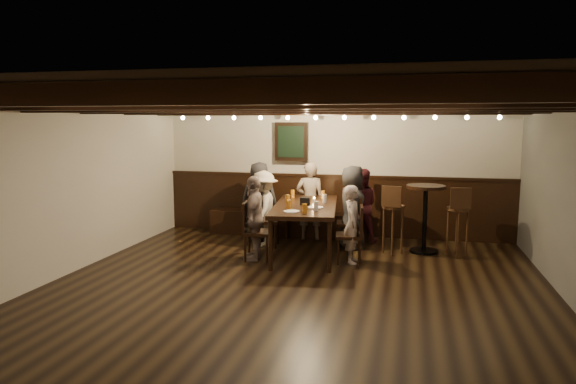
% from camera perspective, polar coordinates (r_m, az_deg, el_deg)
% --- Properties ---
extents(room, '(7.00, 7.00, 7.00)m').
position_cam_1_polar(room, '(8.44, 1.98, 0.68)').
color(room, black).
rests_on(room, ground).
extents(dining_table, '(1.22, 2.25, 0.81)m').
position_cam_1_polar(dining_table, '(8.23, 1.95, -1.85)').
color(dining_table, black).
rests_on(dining_table, floor).
extents(chair_left_near, '(0.47, 0.47, 0.93)m').
position_cam_1_polar(chair_left_near, '(8.84, -2.50, -4.20)').
color(chair_left_near, black).
rests_on(chair_left_near, floor).
extents(chair_left_far, '(0.46, 0.46, 0.90)m').
position_cam_1_polar(chair_left_far, '(7.97, -3.51, -5.59)').
color(chair_left_far, black).
rests_on(chair_left_far, floor).
extents(chair_right_near, '(0.45, 0.45, 0.89)m').
position_cam_1_polar(chair_right_near, '(8.73, 6.89, -4.47)').
color(chair_right_near, black).
rests_on(chair_right_near, floor).
extents(chair_right_far, '(0.44, 0.44, 0.87)m').
position_cam_1_polar(chair_right_far, '(7.86, 6.93, -5.90)').
color(chair_right_far, black).
rests_on(chair_right_far, floor).
extents(person_bench_left, '(0.74, 0.53, 1.41)m').
position_cam_1_polar(person_bench_left, '(9.22, -3.19, -1.02)').
color(person_bench_left, '#272629').
rests_on(person_bench_left, floor).
extents(person_bench_centre, '(0.55, 0.40, 1.41)m').
position_cam_1_polar(person_bench_centre, '(9.27, 2.46, -0.98)').
color(person_bench_centre, gray).
rests_on(person_bench_centre, floor).
extents(person_bench_right, '(0.69, 0.57, 1.31)m').
position_cam_1_polar(person_bench_right, '(9.11, 8.05, -1.51)').
color(person_bench_right, '#531C25').
rests_on(person_bench_right, floor).
extents(person_left_near, '(0.58, 0.89, 1.30)m').
position_cam_1_polar(person_left_near, '(8.77, -2.72, -1.86)').
color(person_left_near, '#BEB3A0').
rests_on(person_left_near, floor).
extents(person_left_far, '(0.41, 0.80, 1.31)m').
position_cam_1_polar(person_left_far, '(7.90, -3.75, -2.91)').
color(person_left_far, gray).
rests_on(person_left_far, floor).
extents(person_right_near, '(0.53, 0.73, 1.40)m').
position_cam_1_polar(person_right_near, '(8.65, 7.14, -1.69)').
color(person_right_near, '#2B2B2E').
rests_on(person_right_near, floor).
extents(person_right_far, '(0.33, 0.46, 1.18)m').
position_cam_1_polar(person_right_far, '(7.79, 7.20, -3.58)').
color(person_right_far, '#B09F95').
rests_on(person_right_far, floor).
extents(pint_a, '(0.07, 0.07, 0.14)m').
position_cam_1_polar(pint_a, '(8.92, 0.51, -0.20)').
color(pint_a, '#BF7219').
rests_on(pint_a, dining_table).
extents(pint_b, '(0.07, 0.07, 0.14)m').
position_cam_1_polar(pint_b, '(8.83, 3.90, -0.30)').
color(pint_b, '#BF7219').
rests_on(pint_b, dining_table).
extents(pint_c, '(0.07, 0.07, 0.14)m').
position_cam_1_polar(pint_c, '(8.33, -0.05, -0.77)').
color(pint_c, '#BF7219').
rests_on(pint_c, dining_table).
extents(pint_d, '(0.07, 0.07, 0.14)m').
position_cam_1_polar(pint_d, '(8.38, 4.10, -0.74)').
color(pint_d, silver).
rests_on(pint_d, dining_table).
extents(pint_e, '(0.07, 0.07, 0.14)m').
position_cam_1_polar(pint_e, '(7.78, 0.08, -1.39)').
color(pint_e, '#BF7219').
rests_on(pint_e, dining_table).
extents(pint_f, '(0.07, 0.07, 0.14)m').
position_cam_1_polar(pint_f, '(7.65, 3.12, -1.56)').
color(pint_f, silver).
rests_on(pint_f, dining_table).
extents(pint_g, '(0.07, 0.07, 0.14)m').
position_cam_1_polar(pint_g, '(7.41, 1.85, -1.86)').
color(pint_g, '#BF7219').
rests_on(pint_g, dining_table).
extents(plate_near, '(0.24, 0.24, 0.01)m').
position_cam_1_polar(plate_near, '(7.54, 0.39, -2.17)').
color(plate_near, white).
rests_on(plate_near, dining_table).
extents(plate_far, '(0.24, 0.24, 0.01)m').
position_cam_1_polar(plate_far, '(7.91, 3.08, -1.71)').
color(plate_far, white).
rests_on(plate_far, dining_table).
extents(condiment_caddy, '(0.15, 0.10, 0.12)m').
position_cam_1_polar(condiment_caddy, '(8.16, 1.92, -1.04)').
color(condiment_caddy, black).
rests_on(condiment_caddy, dining_table).
extents(candle, '(0.05, 0.05, 0.05)m').
position_cam_1_polar(candle, '(8.50, 2.92, -0.92)').
color(candle, beige).
rests_on(candle, dining_table).
extents(high_top_table, '(0.62, 0.62, 1.11)m').
position_cam_1_polar(high_top_table, '(8.60, 15.00, -1.78)').
color(high_top_table, black).
rests_on(high_top_table, floor).
extents(bar_stool_left, '(0.36, 0.38, 1.12)m').
position_cam_1_polar(bar_stool_left, '(8.46, 11.55, -3.97)').
color(bar_stool_left, '#361C11').
rests_on(bar_stool_left, floor).
extents(bar_stool_right, '(0.35, 0.37, 1.12)m').
position_cam_1_polar(bar_stool_right, '(8.54, 18.31, -4.10)').
color(bar_stool_right, '#361C11').
rests_on(bar_stool_right, floor).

